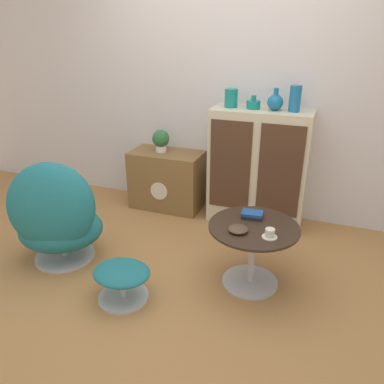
# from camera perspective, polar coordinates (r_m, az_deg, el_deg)

# --- Properties ---
(ground_plane) EXTENTS (12.00, 12.00, 0.00)m
(ground_plane) POSITION_cam_1_polar(r_m,az_deg,el_deg) (2.90, -3.46, -13.95)
(ground_plane) COLOR #A87542
(wall_back) EXTENTS (6.40, 0.06, 2.60)m
(wall_back) POSITION_cam_1_polar(r_m,az_deg,el_deg) (3.74, 5.69, 16.31)
(wall_back) COLOR silver
(wall_back) RESTS_ON ground_plane
(sideboard) EXTENTS (0.91, 0.39, 1.11)m
(sideboard) POSITION_cam_1_polar(r_m,az_deg,el_deg) (3.62, 10.03, 3.65)
(sideboard) COLOR beige
(sideboard) RESTS_ON ground_plane
(tv_console) EXTENTS (0.74, 0.41, 0.61)m
(tv_console) POSITION_cam_1_polar(r_m,az_deg,el_deg) (3.97, -3.82, 1.88)
(tv_console) COLOR brown
(tv_console) RESTS_ON ground_plane
(egg_chair) EXTENTS (0.85, 0.81, 0.89)m
(egg_chair) POSITION_cam_1_polar(r_m,az_deg,el_deg) (3.14, -19.95, -3.82)
(egg_chair) COLOR #B7B7BC
(egg_chair) RESTS_ON ground_plane
(ottoman) EXTENTS (0.41, 0.36, 0.26)m
(ottoman) POSITION_cam_1_polar(r_m,az_deg,el_deg) (2.72, -10.63, -12.60)
(ottoman) COLOR #B7B7BC
(ottoman) RESTS_ON ground_plane
(coffee_table) EXTENTS (0.65, 0.65, 0.49)m
(coffee_table) POSITION_cam_1_polar(r_m,az_deg,el_deg) (2.77, 9.20, -8.08)
(coffee_table) COLOR #B7B7BC
(coffee_table) RESTS_ON ground_plane
(vase_leftmost) EXTENTS (0.12, 0.12, 0.17)m
(vase_leftmost) POSITION_cam_1_polar(r_m,az_deg,el_deg) (3.52, 5.99, 14.05)
(vase_leftmost) COLOR #147A75
(vase_leftmost) RESTS_ON sideboard
(vase_inner_left) EXTENTS (0.13, 0.13, 0.12)m
(vase_inner_left) POSITION_cam_1_polar(r_m,az_deg,el_deg) (3.48, 9.33, 13.07)
(vase_inner_left) COLOR #147A75
(vase_inner_left) RESTS_ON sideboard
(vase_inner_right) EXTENTS (0.14, 0.14, 0.19)m
(vase_inner_right) POSITION_cam_1_polar(r_m,az_deg,el_deg) (3.45, 12.58, 13.24)
(vase_inner_right) COLOR #196699
(vase_inner_right) RESTS_ON sideboard
(vase_rightmost) EXTENTS (0.10, 0.10, 0.22)m
(vase_rightmost) POSITION_cam_1_polar(r_m,az_deg,el_deg) (3.42, 15.44, 13.56)
(vase_rightmost) COLOR #196699
(vase_rightmost) RESTS_ON sideboard
(potted_plant) EXTENTS (0.17, 0.17, 0.23)m
(potted_plant) POSITION_cam_1_polar(r_m,az_deg,el_deg) (3.85, -4.78, 7.94)
(potted_plant) COLOR silver
(potted_plant) RESTS_ON tv_console
(teacup) EXTENTS (0.10, 0.10, 0.06)m
(teacup) POSITION_cam_1_polar(r_m,az_deg,el_deg) (2.55, 11.77, -6.27)
(teacup) COLOR silver
(teacup) RESTS_ON coffee_table
(book_stack) EXTENTS (0.16, 0.12, 0.04)m
(book_stack) POSITION_cam_1_polar(r_m,az_deg,el_deg) (2.79, 9.15, -3.44)
(book_stack) COLOR black
(book_stack) RESTS_ON coffee_table
(bowl) EXTENTS (0.14, 0.14, 0.04)m
(bowl) POSITION_cam_1_polar(r_m,az_deg,el_deg) (2.59, 7.05, -5.63)
(bowl) COLOR #4C3828
(bowl) RESTS_ON coffee_table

